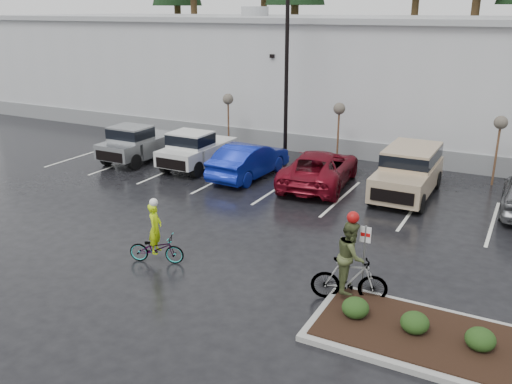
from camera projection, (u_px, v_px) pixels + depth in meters
The scene contains 20 objects.
ground at pixel (239, 273), 16.59m from camera, with size 120.00×120.00×0.00m, color black.
warehouse at pixel (411, 76), 33.85m from camera, with size 60.50×15.50×7.20m.
wooded_ridge at pixel (463, 58), 53.34m from camera, with size 80.00×25.00×6.00m, color #223516.
lamppost at pixel (287, 51), 26.58m from camera, with size 0.50×1.00×9.22m.
sapling_west at pixel (228, 102), 30.14m from camera, with size 0.60×0.60×3.20m.
sapling_mid at pixel (339, 112), 27.27m from camera, with size 0.60×0.60×3.20m.
sapling_east at pixel (500, 126), 23.97m from camera, with size 0.60×0.60×3.20m.
curb_island at pixel (478, 352), 12.65m from camera, with size 8.00×3.00×0.15m, color gray.
mulch_bed at pixel (479, 348), 12.62m from camera, with size 7.60×2.60×0.04m, color black.
shrub_a at pixel (355, 308), 13.86m from camera, with size 0.70×0.70×0.52m, color black.
shrub_b at pixel (415, 323), 13.20m from camera, with size 0.70×0.70×0.52m, color black.
shrub_c at pixel (480, 339), 12.54m from camera, with size 0.70×0.70×0.52m, color black.
fire_lane_sign at pixel (364, 253), 14.64m from camera, with size 0.30×0.05×2.20m.
pickup_silver at pixel (142, 141), 28.78m from camera, with size 2.10×5.20×1.96m, color #979B9E, non-canonical shape.
pickup_white at pixel (201, 147), 27.49m from camera, with size 2.10×5.20×1.96m, color silver, non-canonical shape.
car_blue at pixel (249, 160), 25.78m from camera, with size 1.75×5.03×1.66m, color #0D1C91.
car_red at pixel (320, 168), 24.57m from camera, with size 2.67×5.80×1.61m, color maroon.
suv_tan at pixel (407, 173), 23.03m from camera, with size 2.20×5.10×2.06m, color tan, non-canonical shape.
cyclist_hivis at pixel (156, 243), 17.08m from camera, with size 1.88×1.16×2.15m.
cyclist_olive at pixel (350, 270), 14.74m from camera, with size 2.11×1.18×2.63m.
Camera 1 is at (7.40, -12.96, 7.68)m, focal length 38.00 mm.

